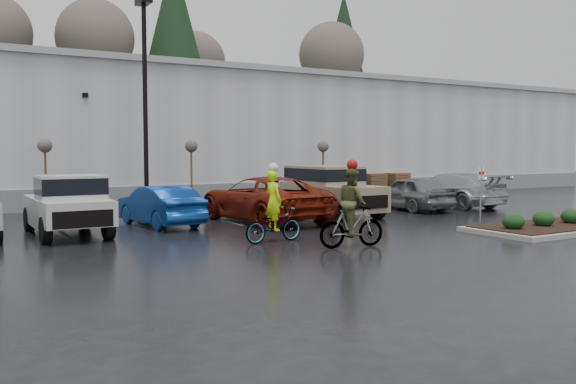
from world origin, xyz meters
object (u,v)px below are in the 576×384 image
lamppost (145,81)px  sapling_mid (191,150)px  car_grey (410,193)px  car_far_silver (449,190)px  pallet_stack_a (349,186)px  car_blue (159,206)px  fire_lane_sign (481,189)px  sapling_east (323,150)px  suv_tan (332,191)px  pallet_stack_b (373,185)px  cyclist_olive (352,216)px  pickup_white (65,204)px  cyclist_hivis (273,218)px  car_red (263,199)px  pallet_stack_c (397,184)px  sapling_west (45,150)px

lamppost → sapling_mid: 4.00m
car_grey → car_far_silver: size_ratio=0.80×
pallet_stack_a → car_blue: (-13.62, -7.02, 0.05)m
fire_lane_sign → car_far_silver: size_ratio=0.39×
sapling_mid → sapling_east: 7.50m
suv_tan → car_grey: suv_tan is taller
sapling_mid → car_grey: bearing=-38.0°
suv_tan → car_blue: bearing=176.8°
pallet_stack_b → sapling_east: bearing=-166.6°
car_far_silver → cyclist_olive: 13.45m
car_blue → suv_tan: (7.25, -0.40, 0.30)m
pallet_stack_a → fire_lane_sign: bearing=-108.8°
pickup_white → cyclist_hivis: cyclist_hivis is taller
cyclist_olive → pickup_white: bearing=51.4°
pallet_stack_a → car_far_silver: car_far_silver is taller
lamppost → pallet_stack_b: (14.20, 2.00, -5.01)m
sapling_east → car_grey: 6.60m
sapling_east → car_red: sapling_east is taller
pallet_stack_b → pallet_stack_c: bearing=0.0°
sapling_east → lamppost: bearing=-174.3°
pickup_white → pallet_stack_a: bearing=24.3°
pallet_stack_a → car_red: size_ratio=0.22×
sapling_east → car_red: bearing=-137.1°
sapling_mid → car_grey: sapling_mid is taller
car_red → car_far_silver: size_ratio=1.10×
pickup_white → car_red: (7.17, -0.13, -0.12)m
sapling_mid → cyclist_olive: sapling_mid is taller
suv_tan → sapling_east: bearing=58.9°
sapling_west → suv_tan: sapling_west is taller
sapling_mid → lamppost: bearing=-158.2°
car_blue → car_far_silver: car_far_silver is taller
pallet_stack_a → cyclist_olive: cyclist_olive is taller
car_red → car_grey: size_ratio=1.38×
pallet_stack_b → fire_lane_sign: bearing=-114.9°
sapling_mid → car_blue: size_ratio=0.72×
car_blue → lamppost: bearing=-109.3°
lamppost → sapling_mid: size_ratio=2.88×
sapling_east → pallet_stack_b: (4.20, 1.00, -2.05)m
sapling_east → sapling_west: bearing=180.0°
fire_lane_sign → pickup_white: fire_lane_sign is taller
suv_tan → car_grey: (4.41, 0.15, -0.26)m
sapling_mid → pallet_stack_c: size_ratio=2.37×
suv_tan → car_far_silver: size_ratio=0.91×
sapling_east → fire_lane_sign: size_ratio=1.45×
cyclist_hivis → pallet_stack_b: bearing=-52.9°
pallet_stack_a → pickup_white: 18.61m
pallet_stack_b → cyclist_olive: size_ratio=0.55×
car_blue → car_grey: (11.66, -0.25, 0.04)m
pallet_stack_b → car_far_silver: size_ratio=0.24×
sapling_west → sapling_east: same height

